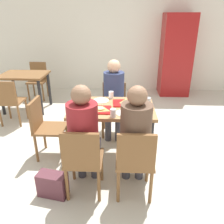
% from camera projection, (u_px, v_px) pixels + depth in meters
% --- Properties ---
extents(ground_plane, '(10.00, 10.00, 0.02)m').
position_uv_depth(ground_plane, '(112.00, 157.00, 3.22)').
color(ground_plane, beige).
extents(back_wall, '(10.00, 0.10, 2.80)m').
position_uv_depth(back_wall, '(118.00, 34.00, 5.58)').
color(back_wall, silver).
rests_on(back_wall, ground_plane).
extents(main_table, '(1.09, 0.75, 0.76)m').
position_uv_depth(main_table, '(112.00, 115.00, 2.95)').
color(main_table, '#9E7247').
rests_on(main_table, ground_plane).
extents(chair_near_left, '(0.40, 0.40, 0.84)m').
position_uv_depth(chair_near_left, '(83.00, 158.00, 2.33)').
color(chair_near_left, brown).
rests_on(chair_near_left, ground_plane).
extents(chair_near_right, '(0.40, 0.40, 0.84)m').
position_uv_depth(chair_near_right, '(135.00, 160.00, 2.31)').
color(chair_near_right, brown).
rests_on(chair_near_right, ground_plane).
extents(chair_far_side, '(0.40, 0.40, 0.84)m').
position_uv_depth(chair_far_side, '(114.00, 105.00, 3.71)').
color(chair_far_side, brown).
rests_on(chair_far_side, ground_plane).
extents(chair_left_end, '(0.40, 0.40, 0.84)m').
position_uv_depth(chair_left_end, '(44.00, 124.00, 3.05)').
color(chair_left_end, brown).
rests_on(chair_left_end, ground_plane).
extents(person_in_red, '(0.32, 0.42, 1.25)m').
position_uv_depth(person_in_red, '(84.00, 131.00, 2.36)').
color(person_in_red, '#383842').
rests_on(person_in_red, ground_plane).
extents(person_in_brown_jacket, '(0.32, 0.42, 1.25)m').
position_uv_depth(person_in_brown_jacket, '(135.00, 132.00, 2.34)').
color(person_in_brown_jacket, '#383842').
rests_on(person_in_brown_jacket, ground_plane).
extents(person_far_side, '(0.32, 0.42, 1.25)m').
position_uv_depth(person_far_side, '(114.00, 93.00, 3.49)').
color(person_far_side, '#383842').
rests_on(person_far_side, ground_plane).
extents(tray_red_near, '(0.36, 0.26, 0.02)m').
position_uv_depth(tray_red_near, '(96.00, 110.00, 2.79)').
color(tray_red_near, '#B21414').
rests_on(tray_red_near, main_table).
extents(tray_red_far, '(0.38, 0.28, 0.02)m').
position_uv_depth(tray_red_far, '(127.00, 103.00, 3.00)').
color(tray_red_far, '#B21414').
rests_on(tray_red_far, main_table).
extents(paper_plate_center, '(0.22, 0.22, 0.01)m').
position_uv_depth(paper_plate_center, '(101.00, 101.00, 3.10)').
color(paper_plate_center, white).
rests_on(paper_plate_center, main_table).
extents(paper_plate_near_edge, '(0.22, 0.22, 0.01)m').
position_uv_depth(paper_plate_near_edge, '(125.00, 113.00, 2.71)').
color(paper_plate_near_edge, white).
rests_on(paper_plate_near_edge, main_table).
extents(pizza_slice_a, '(0.27, 0.23, 0.02)m').
position_uv_depth(pizza_slice_a, '(99.00, 108.00, 2.79)').
color(pizza_slice_a, '#C68C47').
rests_on(pizza_slice_a, tray_red_near).
extents(pizza_slice_b, '(0.13, 0.23, 0.02)m').
position_uv_depth(pizza_slice_b, '(126.00, 102.00, 2.98)').
color(pizza_slice_b, tan).
rests_on(pizza_slice_b, tray_red_far).
extents(plastic_cup_a, '(0.07, 0.07, 0.10)m').
position_uv_depth(plastic_cup_a, '(111.00, 95.00, 3.18)').
color(plastic_cup_a, white).
rests_on(plastic_cup_a, main_table).
extents(plastic_cup_b, '(0.07, 0.07, 0.10)m').
position_uv_depth(plastic_cup_b, '(113.00, 113.00, 2.59)').
color(plastic_cup_b, white).
rests_on(plastic_cup_b, main_table).
extents(plastic_cup_c, '(0.07, 0.07, 0.10)m').
position_uv_depth(plastic_cup_c, '(79.00, 101.00, 2.96)').
color(plastic_cup_c, white).
rests_on(plastic_cup_c, main_table).
extents(soda_can, '(0.07, 0.07, 0.12)m').
position_uv_depth(soda_can, '(148.00, 102.00, 2.88)').
color(soda_can, '#B7BCC6').
rests_on(soda_can, main_table).
extents(condiment_bottle, '(0.06, 0.06, 0.16)m').
position_uv_depth(condiment_bottle, '(87.00, 95.00, 3.08)').
color(condiment_bottle, red).
rests_on(condiment_bottle, main_table).
extents(foil_bundle, '(0.10, 0.10, 0.10)m').
position_uv_depth(foil_bundle, '(76.00, 103.00, 2.89)').
color(foil_bundle, silver).
rests_on(foil_bundle, main_table).
extents(handbag, '(0.35, 0.22, 0.28)m').
position_uv_depth(handbag, '(53.00, 185.00, 2.47)').
color(handbag, '#592D38').
rests_on(handbag, ground_plane).
extents(drink_fridge, '(0.70, 0.60, 1.90)m').
position_uv_depth(drink_fridge, '(176.00, 56.00, 5.39)').
color(drink_fridge, maroon).
rests_on(drink_fridge, ground_plane).
extents(background_table, '(0.90, 0.70, 0.76)m').
position_uv_depth(background_table, '(25.00, 80.00, 4.55)').
color(background_table, brown).
rests_on(background_table, ground_plane).
extents(background_chair_near, '(0.40, 0.40, 0.84)m').
position_uv_depth(background_chair_near, '(9.00, 99.00, 3.94)').
color(background_chair_near, brown).
rests_on(background_chair_near, ground_plane).
extents(background_chair_far, '(0.40, 0.40, 0.84)m').
position_uv_depth(background_chair_far, '(38.00, 78.00, 5.28)').
color(background_chair_far, brown).
rests_on(background_chair_far, ground_plane).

